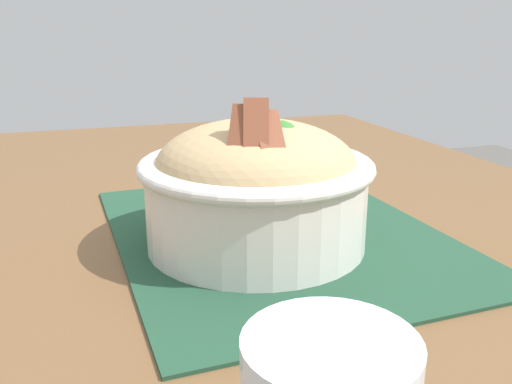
% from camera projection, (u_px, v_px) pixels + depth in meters
% --- Properties ---
extents(table, '(1.26, 0.76, 0.73)m').
position_uv_depth(table, '(292.00, 291.00, 0.60)').
color(table, brown).
rests_on(table, ground_plane).
extents(placemat, '(0.40, 0.31, 0.00)m').
position_uv_depth(placemat, '(276.00, 233.00, 0.54)').
color(placemat, '#1E422D').
rests_on(placemat, table).
extents(bowl, '(0.25, 0.25, 0.14)m').
position_uv_depth(bowl, '(256.00, 183.00, 0.49)').
color(bowl, silver).
rests_on(bowl, placemat).
extents(fork, '(0.04, 0.13, 0.00)m').
position_uv_depth(fork, '(282.00, 209.00, 0.60)').
color(fork, '#BEBEBE').
rests_on(fork, placemat).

